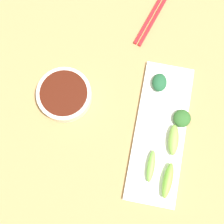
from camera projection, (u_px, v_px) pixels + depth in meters
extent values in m
cube|color=#9E7A4B|center=(117.00, 114.00, 0.83)|extent=(2.10, 2.10, 0.02)
cylinder|color=silver|center=(65.00, 95.00, 0.82)|extent=(0.15, 0.15, 0.04)
cylinder|color=#3E1208|center=(64.00, 94.00, 0.81)|extent=(0.13, 0.13, 0.02)
cube|color=white|center=(160.00, 132.00, 0.81)|extent=(0.13, 0.38, 0.01)
ellipsoid|color=#74BB3F|center=(168.00, 181.00, 0.76)|extent=(0.03, 0.09, 0.03)
ellipsoid|color=#77AA44|center=(173.00, 140.00, 0.78)|extent=(0.03, 0.08, 0.03)
ellipsoid|color=#285724|center=(182.00, 118.00, 0.80)|extent=(0.05, 0.05, 0.02)
ellipsoid|color=#71BA47|center=(151.00, 166.00, 0.77)|extent=(0.02, 0.08, 0.02)
ellipsoid|color=#1D512F|center=(159.00, 82.00, 0.82)|extent=(0.04, 0.05, 0.02)
cube|color=red|center=(153.00, 12.00, 0.89)|extent=(0.08, 0.22, 0.01)
cube|color=red|center=(157.00, 14.00, 0.89)|extent=(0.08, 0.22, 0.01)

